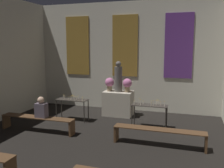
# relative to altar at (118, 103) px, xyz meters

# --- Properties ---
(wall_back) EXTENTS (7.95, 0.16, 4.51)m
(wall_back) POSITION_rel_altar_xyz_m (0.00, 1.02, 1.80)
(wall_back) COLOR beige
(wall_back) RESTS_ON ground_plane
(altar) EXTENTS (1.12, 0.74, 0.95)m
(altar) POSITION_rel_altar_xyz_m (0.00, 0.00, 0.00)
(altar) COLOR #BCB29E
(altar) RESTS_ON ground_plane
(statue) EXTENTS (0.30, 0.30, 1.18)m
(statue) POSITION_rel_altar_xyz_m (0.00, 0.00, 1.01)
(statue) COLOR #5B5651
(statue) RESTS_ON altar
(flower_vase_left) EXTENTS (0.35, 0.35, 0.52)m
(flower_vase_left) POSITION_rel_altar_xyz_m (-0.36, 0.00, 0.78)
(flower_vase_left) COLOR #937A5B
(flower_vase_left) RESTS_ON altar
(flower_vase_right) EXTENTS (0.35, 0.35, 0.52)m
(flower_vase_right) POSITION_rel_altar_xyz_m (0.36, 0.00, 0.78)
(flower_vase_right) COLOR #937A5B
(flower_vase_right) RESTS_ON altar
(candle_rack_left) EXTENTS (1.16, 0.44, 0.96)m
(candle_rack_left) POSITION_rel_altar_xyz_m (-1.41, -1.15, 0.20)
(candle_rack_left) COLOR #332D28
(candle_rack_left) RESTS_ON ground_plane
(candle_rack_right) EXTENTS (1.16, 0.44, 0.98)m
(candle_rack_right) POSITION_rel_altar_xyz_m (1.42, -1.15, 0.20)
(candle_rack_right) COLOR #332D28
(candle_rack_right) RESTS_ON ground_plane
(pew_back_left) EXTENTS (2.48, 0.36, 0.48)m
(pew_back_left) POSITION_rel_altar_xyz_m (-1.92, -2.60, -0.11)
(pew_back_left) COLOR #4C331E
(pew_back_left) RESTS_ON ground_plane
(pew_back_right) EXTENTS (2.48, 0.36, 0.48)m
(pew_back_right) POSITION_rel_altar_xyz_m (1.92, -2.60, -0.11)
(pew_back_right) COLOR #4C331E
(pew_back_right) RESTS_ON ground_plane
(person_seated) EXTENTS (0.36, 0.24, 0.66)m
(person_seated) POSITION_rel_altar_xyz_m (-1.75, -2.60, 0.29)
(person_seated) COLOR #564C56
(person_seated) RESTS_ON pew_back_left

